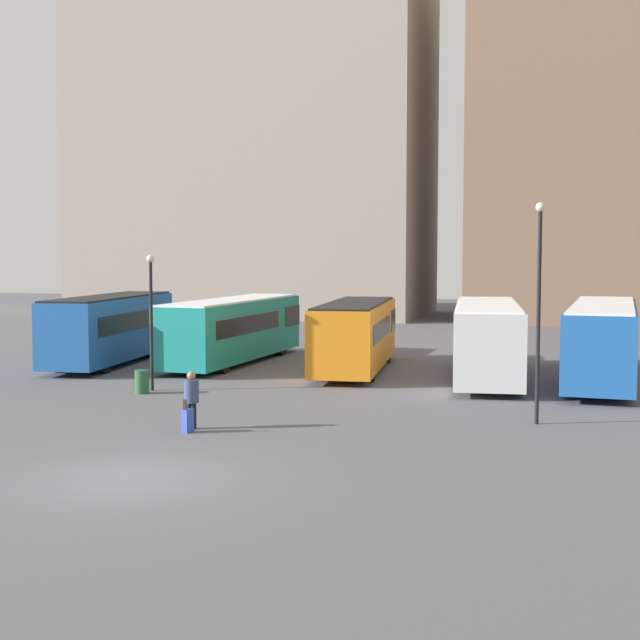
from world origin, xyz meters
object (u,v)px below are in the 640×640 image
at_px(bus_3, 487,338).
at_px(trash_bin, 142,382).
at_px(suitcase, 188,421).
at_px(lamp_post_0, 539,297).
at_px(bus_2, 356,333).
at_px(bus_0, 111,327).
at_px(bus_4, 603,339).
at_px(traveler, 191,395).
at_px(bus_1, 234,328).
at_px(lamp_post_1, 151,310).

height_order(bus_3, trash_bin, bus_3).
distance_m(suitcase, lamp_post_0, 10.87).
xyz_separation_m(bus_2, trash_bin, (-5.96, -8.25, -1.19)).
xyz_separation_m(bus_3, suitcase, (-7.14, -13.30, -1.33)).
height_order(bus_0, lamp_post_0, lamp_post_0).
relative_size(bus_0, lamp_post_0, 1.55).
height_order(bus_0, suitcase, bus_0).
bearing_deg(bus_4, lamp_post_0, 170.71).
bearing_deg(bus_4, bus_0, 93.98).
height_order(bus_4, traveler, bus_4).
distance_m(bus_0, bus_2, 11.37).
distance_m(bus_4, trash_bin, 17.98).
relative_size(bus_2, bus_3, 0.93).
bearing_deg(traveler, bus_2, 11.30).
distance_m(bus_1, bus_4, 16.34).
relative_size(bus_0, traveler, 6.08).
bearing_deg(traveler, lamp_post_0, -52.18).
relative_size(bus_3, lamp_post_1, 2.20).
distance_m(bus_1, lamp_post_1, 8.81).
bearing_deg(bus_0, bus_3, -96.60).
bearing_deg(bus_0, bus_4, -95.01).
distance_m(bus_2, bus_4, 10.19).
xyz_separation_m(lamp_post_0, lamp_post_1, (-13.97, 2.72, -0.81)).
bearing_deg(lamp_post_1, suitcase, -56.36).
height_order(bus_4, suitcase, bus_4).
bearing_deg(lamp_post_0, bus_4, 77.76).
bearing_deg(bus_4, suitcase, 142.97).
bearing_deg(bus_4, lamp_post_1, 116.77).
height_order(bus_1, lamp_post_1, lamp_post_1).
height_order(bus_4, lamp_post_1, lamp_post_1).
bearing_deg(bus_3, lamp_post_1, 113.15).
distance_m(lamp_post_0, trash_bin, 14.55).
distance_m(bus_3, lamp_post_0, 9.80).
relative_size(lamp_post_0, trash_bin, 7.73).
distance_m(bus_3, traveler, 14.72).
distance_m(suitcase, trash_bin, 7.54).
height_order(bus_2, bus_4, bus_4).
bearing_deg(bus_1, bus_2, -98.86).
relative_size(bus_2, trash_bin, 12.05).
bearing_deg(traveler, bus_3, -11.86).
height_order(bus_0, bus_2, bus_0).
xyz_separation_m(bus_0, traveler, (9.81, -12.96, -0.70)).
xyz_separation_m(bus_2, bus_3, (5.71, -0.97, 0.05)).
relative_size(traveler, trash_bin, 1.97).
xyz_separation_m(bus_2, lamp_post_1, (-5.92, -7.53, 1.38)).
bearing_deg(lamp_post_1, bus_3, 29.41).
bearing_deg(bus_3, lamp_post_0, -172.12).
height_order(bus_1, traveler, bus_1).
distance_m(bus_1, bus_3, 11.99).
height_order(traveler, lamp_post_0, lamp_post_0).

